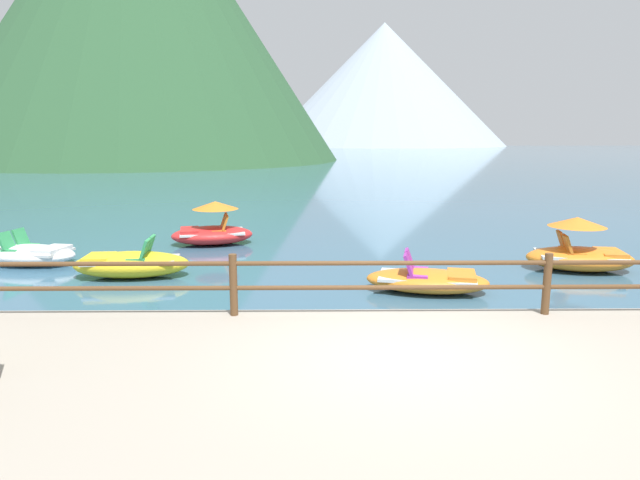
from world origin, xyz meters
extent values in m
plane|color=#38607A|center=(0.00, 40.00, 0.00)|extent=(200.00, 200.00, 0.00)
cube|color=#A39989|center=(0.00, -2.20, 0.20)|extent=(28.00, 8.00, 0.40)
cylinder|color=brown|center=(-2.38, 1.55, 0.88)|extent=(0.12, 0.12, 0.95)
cylinder|color=brown|center=(2.38, 1.55, 0.88)|extent=(0.12, 0.12, 0.95)
cylinder|color=brown|center=(0.00, 1.55, 1.21)|extent=(23.80, 0.07, 0.07)
cylinder|color=brown|center=(0.00, 1.55, 0.83)|extent=(23.80, 0.07, 0.07)
ellipsoid|color=white|center=(-8.10, 6.69, 0.23)|extent=(2.60, 1.67, 0.46)
cube|color=silver|center=(-8.10, 6.69, 0.31)|extent=(2.03, 1.35, 0.06)
cube|color=#339956|center=(-8.33, 6.48, 0.38)|extent=(0.47, 0.47, 0.08)
cube|color=#339956|center=(-8.50, 6.52, 0.60)|extent=(0.28, 0.43, 0.43)
cube|color=#339956|center=(-8.23, 6.97, 0.38)|extent=(0.47, 0.47, 0.08)
cube|color=#339956|center=(-8.41, 7.01, 0.60)|extent=(0.28, 0.43, 0.43)
cube|color=white|center=(-7.45, 6.57, 0.37)|extent=(0.68, 0.95, 0.12)
ellipsoid|color=orange|center=(1.11, 4.18, 0.22)|extent=(2.63, 1.67, 0.44)
cube|color=silver|center=(1.11, 4.18, 0.30)|extent=(2.06, 1.35, 0.06)
cube|color=purple|center=(0.88, 3.99, 0.37)|extent=(0.48, 0.48, 0.08)
cube|color=purple|center=(0.70, 4.03, 0.59)|extent=(0.29, 0.43, 0.43)
cube|color=purple|center=(0.98, 4.45, 0.37)|extent=(0.48, 0.48, 0.08)
cube|color=purple|center=(0.80, 4.49, 0.59)|extent=(0.29, 0.43, 0.43)
cube|color=orange|center=(1.76, 4.04, 0.36)|extent=(0.70, 0.92, 0.12)
ellipsoid|color=orange|center=(5.00, 5.91, 0.27)|extent=(2.57, 1.74, 0.54)
cube|color=silver|center=(5.00, 5.91, 0.36)|extent=(2.02, 1.41, 0.06)
cube|color=orange|center=(4.78, 5.68, 0.43)|extent=(0.46, 0.46, 0.08)
cube|color=orange|center=(4.60, 5.71, 0.65)|extent=(0.27, 0.43, 0.43)
cube|color=orange|center=(4.88, 6.21, 0.43)|extent=(0.46, 0.46, 0.08)
cube|color=orange|center=(4.70, 6.24, 0.65)|extent=(0.27, 0.43, 0.43)
cube|color=orange|center=(5.65, 5.80, 0.42)|extent=(0.68, 1.02, 0.12)
cone|color=orange|center=(4.89, 5.93, 1.13)|extent=(1.48, 1.48, 0.22)
ellipsoid|color=yellow|center=(-5.19, 5.41, 0.28)|extent=(2.58, 1.27, 0.56)
cube|color=silver|center=(-5.19, 5.41, 0.38)|extent=(2.01, 1.04, 0.06)
cube|color=#339956|center=(-5.01, 5.64, 0.45)|extent=(0.42, 0.42, 0.08)
cube|color=#339956|center=(-4.83, 5.65, 0.67)|extent=(0.23, 0.41, 0.43)
cube|color=#339956|center=(-4.99, 5.19, 0.45)|extent=(0.42, 0.42, 0.08)
cube|color=#339956|center=(-4.81, 5.20, 0.67)|extent=(0.23, 0.41, 0.43)
cube|color=yellow|center=(-5.88, 5.37, 0.44)|extent=(0.60, 0.82, 0.12)
ellipsoid|color=red|center=(-4.07, 9.10, 0.26)|extent=(2.53, 1.81, 0.52)
cube|color=silver|center=(-4.07, 9.10, 0.35)|extent=(1.98, 1.46, 0.06)
cube|color=orange|center=(-3.95, 9.41, 0.42)|extent=(0.47, 0.47, 0.08)
cube|color=orange|center=(-3.78, 9.44, 0.64)|extent=(0.28, 0.43, 0.43)
cube|color=orange|center=(-3.84, 8.87, 0.42)|extent=(0.47, 0.47, 0.08)
cube|color=orange|center=(-3.67, 8.91, 0.64)|extent=(0.28, 0.43, 0.43)
cube|color=red|center=(-4.68, 8.97, 0.41)|extent=(0.69, 1.04, 0.12)
cone|color=orange|center=(-3.95, 9.13, 1.12)|extent=(1.54, 1.54, 0.22)
cone|color=#2D5633|center=(-21.27, 60.63, 17.75)|extent=(45.87, 45.87, 35.49)
cone|color=#2D5633|center=(-12.10, 66.63, 10.65)|extent=(25.23, 25.23, 21.29)
cone|color=#9EADBC|center=(17.12, 142.05, 15.44)|extent=(62.67, 62.67, 30.88)
camera|label=1|loc=(-1.17, -6.56, 3.12)|focal=31.18mm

